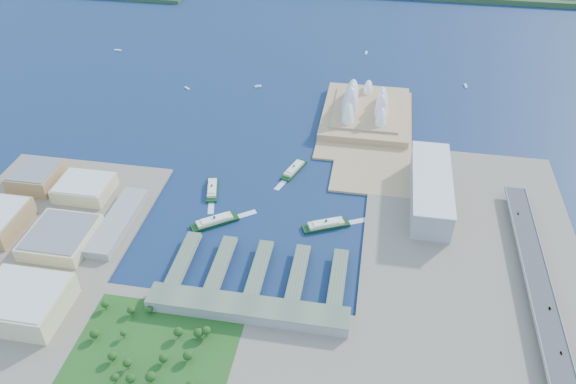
% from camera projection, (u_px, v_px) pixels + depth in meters
% --- Properties ---
extents(ground, '(3000.00, 3000.00, 0.00)m').
position_uv_depth(ground, '(261.00, 226.00, 661.62)').
color(ground, '#0D1840').
rests_on(ground, ground).
extents(west_land, '(220.00, 390.00, 3.00)m').
position_uv_depth(west_land, '(18.00, 261.00, 612.31)').
color(west_land, gray).
rests_on(west_land, ground).
extents(south_land, '(720.00, 180.00, 3.00)m').
position_uv_depth(south_land, '(212.00, 377.00, 495.73)').
color(south_land, gray).
rests_on(south_land, ground).
extents(east_land, '(240.00, 500.00, 3.00)m').
position_uv_depth(east_land, '(475.00, 281.00, 588.71)').
color(east_land, gray).
rests_on(east_land, ground).
extents(peninsula, '(135.00, 220.00, 3.00)m').
position_uv_depth(peninsula, '(366.00, 123.00, 850.33)').
color(peninsula, tan).
rests_on(peninsula, ground).
extents(opera_house, '(134.00, 180.00, 58.00)m').
position_uv_depth(opera_house, '(367.00, 99.00, 847.98)').
color(opera_house, white).
rests_on(opera_house, peninsula).
extents(toaster_building, '(45.00, 155.00, 35.00)m').
position_uv_depth(toaster_building, '(430.00, 189.00, 685.52)').
color(toaster_building, gray).
rests_on(toaster_building, east_land).
extents(expressway, '(26.00, 340.00, 11.85)m').
position_uv_depth(expressway, '(538.00, 290.00, 568.19)').
color(expressway, gray).
rests_on(expressway, east_land).
extents(west_buildings, '(200.00, 280.00, 27.00)m').
position_uv_depth(west_buildings, '(31.00, 230.00, 630.76)').
color(west_buildings, '#9C7A4E').
rests_on(west_buildings, west_land).
extents(ferry_wharves, '(184.00, 90.00, 9.30)m').
position_uv_depth(ferry_wharves, '(259.00, 269.00, 597.98)').
color(ferry_wharves, '#52624A').
rests_on(ferry_wharves, ground).
extents(terminal_building, '(200.00, 28.00, 12.00)m').
position_uv_depth(terminal_building, '(247.00, 309.00, 548.08)').
color(terminal_building, gray).
rests_on(terminal_building, south_land).
extents(park, '(150.00, 110.00, 16.00)m').
position_uv_depth(park, '(154.00, 343.00, 513.89)').
color(park, '#194714').
rests_on(park, south_land).
extents(ferry_a, '(24.43, 52.43, 9.61)m').
position_uv_depth(ferry_a, '(212.00, 188.00, 713.85)').
color(ferry_a, '#0D3414').
rests_on(ferry_a, ground).
extents(ferry_b, '(29.39, 52.82, 9.72)m').
position_uv_depth(ferry_b, '(294.00, 168.00, 748.63)').
color(ferry_b, '#0D3414').
rests_on(ferry_b, ground).
extents(ferry_c, '(55.02, 45.38, 10.84)m').
position_uv_depth(ferry_c, '(215.00, 220.00, 661.87)').
color(ferry_c, '#0D3414').
rests_on(ferry_c, ground).
extents(ferry_d, '(56.94, 36.86, 10.63)m').
position_uv_depth(ferry_d, '(326.00, 223.00, 657.10)').
color(ferry_d, '#0D3414').
rests_on(ferry_d, ground).
extents(boat_a, '(11.41, 10.14, 2.36)m').
position_uv_depth(boat_a, '(187.00, 88.00, 944.47)').
color(boat_a, white).
rests_on(boat_a, ground).
extents(boat_b, '(12.07, 8.60, 3.09)m').
position_uv_depth(boat_b, '(258.00, 86.00, 949.44)').
color(boat_b, white).
rests_on(boat_b, ground).
extents(boat_c, '(5.28, 13.74, 3.02)m').
position_uv_depth(boat_c, '(466.00, 86.00, 950.54)').
color(boat_c, white).
rests_on(boat_c, ground).
extents(boat_d, '(14.28, 3.57, 2.39)m').
position_uv_depth(boat_d, '(118.00, 50.00, 1072.10)').
color(boat_d, white).
rests_on(boat_d, ground).
extents(boat_e, '(4.98, 12.71, 3.05)m').
position_uv_depth(boat_e, '(366.00, 53.00, 1061.05)').
color(boat_e, white).
rests_on(boat_e, ground).
extents(car_a, '(1.45, 3.60, 1.23)m').
position_uv_depth(car_a, '(561.00, 353.00, 499.35)').
color(car_a, slate).
rests_on(car_a, expressway).
extents(car_b, '(1.33, 3.82, 1.26)m').
position_uv_depth(car_b, '(550.00, 308.00, 540.74)').
color(car_b, slate).
rests_on(car_b, expressway).
extents(car_c, '(1.90, 4.68, 1.36)m').
position_uv_depth(car_c, '(518.00, 213.00, 655.83)').
color(car_c, slate).
rests_on(car_c, expressway).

